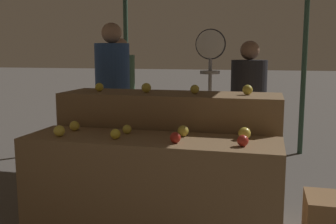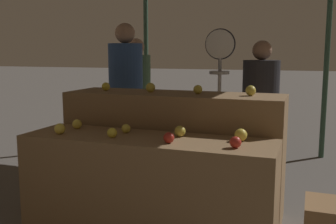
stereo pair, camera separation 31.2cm
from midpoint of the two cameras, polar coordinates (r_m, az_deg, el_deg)
display_counter_front at (r=3.00m, az=-0.05°, el=-11.24°), size 1.89×0.55×0.80m
display_counter_back at (r=3.50m, az=3.35°, el=-6.00°), size 1.89×0.55×1.07m
apple_front_0 at (r=3.07m, az=-12.66°, el=-2.42°), size 0.08×0.08×0.08m
apple_front_1 at (r=2.88m, az=-5.06°, el=-3.06°), size 0.07×0.07×0.07m
apple_front_2 at (r=2.71m, az=3.43°, el=-3.78°), size 0.08×0.08×0.08m
apple_front_3 at (r=2.63m, az=13.15°, el=-4.34°), size 0.08×0.08×0.08m
apple_front_4 at (r=3.26m, az=-10.41°, el=-1.76°), size 0.08×0.08×0.08m
apple_front_5 at (r=3.04m, az=-3.21°, el=-2.44°), size 0.07×0.07×0.07m
apple_front_6 at (r=2.91m, az=4.82°, el=-2.83°), size 0.08×0.08×0.08m
apple_front_7 at (r=2.84m, az=13.65°, el=-3.29°), size 0.09×0.09×0.09m
apple_back_0 at (r=3.64m, az=-6.60°, el=3.68°), size 0.08×0.08×0.08m
apple_back_1 at (r=3.46m, az=0.02°, el=3.56°), size 0.08×0.08×0.08m
apple_back_2 at (r=3.35m, az=7.02°, el=3.26°), size 0.08×0.08×0.08m
apple_back_3 at (r=3.29m, az=14.60°, el=3.01°), size 0.08×0.08×0.08m
produce_scale at (r=4.01m, az=9.72°, el=5.64°), size 0.31×0.20×1.66m
person_vendor_at_scale at (r=4.29m, az=15.28°, el=1.09°), size 0.49×0.49×1.54m
person_customer_left at (r=4.58m, az=-4.20°, el=3.42°), size 0.46×0.46×1.75m
person_customer_right at (r=5.11m, az=-2.82°, el=2.97°), size 0.48×0.48×1.60m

